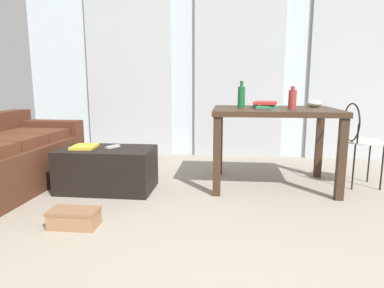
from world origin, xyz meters
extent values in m
plane|color=gray|center=(0.00, 1.23, 0.00)|extent=(7.81, 7.81, 0.00)
cube|color=silver|center=(0.00, 3.25, 1.31)|extent=(6.08, 0.10, 2.62)
cube|color=#B2B7BC|center=(-1.55, 3.17, 1.13)|extent=(1.22, 0.03, 2.27)
cube|color=#B2B7BC|center=(0.00, 3.17, 1.13)|extent=(1.22, 0.03, 2.27)
cube|color=#B2B7BC|center=(1.55, 3.17, 1.13)|extent=(1.22, 0.03, 2.27)
cube|color=#4C2819|center=(-2.30, 1.38, 0.21)|extent=(0.90, 1.76, 0.42)
cube|color=#4C2819|center=(-2.29, 2.15, 0.51)|extent=(0.87, 0.22, 0.17)
cube|color=#552D1C|center=(-2.24, 1.83, 0.47)|extent=(0.63, 0.44, 0.10)
cube|color=#552D1C|center=(-2.25, 1.38, 0.47)|extent=(0.63, 0.44, 0.10)
cube|color=black|center=(-1.29, 1.48, 0.21)|extent=(0.89, 0.52, 0.41)
cube|color=#382619|center=(0.33, 1.80, 0.76)|extent=(1.19, 0.86, 0.05)
cube|color=#382619|center=(-0.22, 1.42, 0.37)|extent=(0.07, 0.07, 0.74)
cube|color=#382619|center=(0.87, 1.42, 0.37)|extent=(0.07, 0.07, 0.74)
cube|color=#382619|center=(-0.22, 2.18, 0.37)|extent=(0.07, 0.07, 0.74)
cube|color=#382619|center=(0.87, 2.18, 0.37)|extent=(0.07, 0.07, 0.74)
cylinder|color=silver|center=(1.22, 1.89, 0.46)|extent=(0.39, 0.39, 0.02)
cylinder|color=black|center=(1.37, 1.76, 0.23)|extent=(0.02, 0.02, 0.45)
cylinder|color=black|center=(1.35, 2.03, 0.23)|extent=(0.02, 0.02, 0.45)
cylinder|color=black|center=(1.09, 1.74, 0.23)|extent=(0.02, 0.02, 0.45)
cylinder|color=black|center=(1.08, 2.01, 0.23)|extent=(0.02, 0.02, 0.45)
torus|color=black|center=(1.09, 1.88, 0.65)|extent=(0.04, 0.38, 0.38)
cylinder|color=black|center=(1.10, 1.71, 0.56)|extent=(0.02, 0.02, 0.18)
cylinder|color=black|center=(1.08, 2.04, 0.56)|extent=(0.02, 0.02, 0.18)
cylinder|color=#99332D|center=(0.49, 1.77, 0.88)|extent=(0.08, 0.08, 0.18)
cylinder|color=#99332D|center=(0.49, 1.77, 0.98)|extent=(0.04, 0.04, 0.04)
cylinder|color=#195B2D|center=(0.00, 1.84, 0.89)|extent=(0.07, 0.07, 0.21)
cylinder|color=#195B2D|center=(0.00, 1.84, 1.02)|extent=(0.03, 0.03, 0.06)
ellipsoid|color=beige|center=(0.76, 2.02, 0.82)|extent=(0.15, 0.15, 0.08)
cube|color=#2D7F56|center=(0.24, 1.89, 0.80)|extent=(0.22, 0.29, 0.02)
cube|color=gold|center=(0.23, 1.90, 0.82)|extent=(0.20, 0.27, 0.01)
cube|color=red|center=(0.24, 1.89, 0.84)|extent=(0.27, 0.32, 0.02)
cube|color=#9EA0A5|center=(0.30, 1.58, 0.79)|extent=(0.07, 0.03, 0.00)
torus|color=#262628|center=(0.25, 1.59, 0.79)|extent=(0.03, 0.03, 0.00)
cube|color=#9EA0A5|center=(0.30, 1.57, 0.79)|extent=(0.07, 0.05, 0.00)
torus|color=#262628|center=(0.25, 1.60, 0.79)|extent=(0.03, 0.03, 0.00)
cube|color=#B7B7B2|center=(-1.24, 1.51, 0.42)|extent=(0.11, 0.15, 0.02)
cube|color=gold|center=(-1.51, 1.47, 0.43)|extent=(0.23, 0.27, 0.02)
cube|color=#996B47|center=(-1.22, 0.61, 0.05)|extent=(0.34, 0.19, 0.11)
cube|color=brown|center=(-1.22, 0.61, 0.12)|extent=(0.35, 0.19, 0.02)
camera|label=1|loc=(-0.12, -1.59, 1.03)|focal=31.48mm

